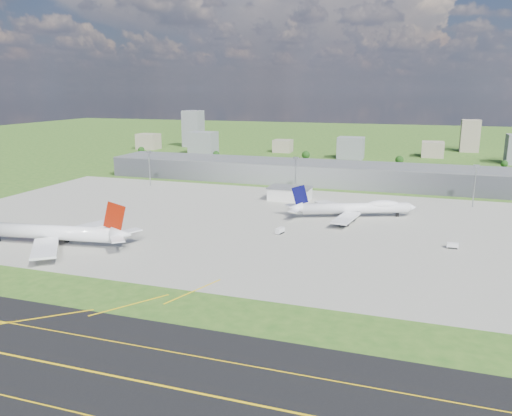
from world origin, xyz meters
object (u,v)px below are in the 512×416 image
(airliner_red_twin, at_px, (52,233))
(van_white_near, at_px, (280,231))
(airliner_blue_quad, at_px, (355,208))
(crash_tender, at_px, (29,232))
(van_white_far, at_px, (453,246))
(tug_yellow, at_px, (119,233))
(fire_truck, at_px, (54,235))

(airliner_red_twin, height_order, van_white_near, airliner_red_twin)
(airliner_blue_quad, distance_m, crash_tender, 169.76)
(van_white_near, bearing_deg, van_white_far, -73.25)
(tug_yellow, bearing_deg, van_white_near, -18.89)
(fire_truck, relative_size, van_white_near, 1.23)
(airliner_red_twin, height_order, van_white_far, airliner_red_twin)
(van_white_near, bearing_deg, fire_truck, 127.99)
(airliner_red_twin, bearing_deg, van_white_near, -159.10)
(airliner_blue_quad, xyz_separation_m, crash_tender, (-147.13, -84.61, -3.71))
(airliner_blue_quad, distance_m, van_white_near, 54.13)
(airliner_blue_quad, bearing_deg, crash_tender, -171.36)
(fire_truck, bearing_deg, van_white_far, 22.00)
(crash_tender, height_order, van_white_near, crash_tender)
(airliner_blue_quad, distance_m, van_white_far, 64.83)
(airliner_blue_quad, xyz_separation_m, van_white_near, (-31.13, -44.12, -3.80))
(van_white_far, bearing_deg, crash_tender, -167.28)
(crash_tender, xyz_separation_m, van_white_near, (115.99, 40.49, -0.09))
(airliner_red_twin, height_order, airliner_blue_quad, airliner_red_twin)
(tug_yellow, bearing_deg, fire_truck, 171.90)
(tug_yellow, relative_size, van_white_near, 0.61)
(airliner_blue_quad, bearing_deg, fire_truck, -168.30)
(airliner_blue_quad, xyz_separation_m, tug_yellow, (-105.79, -70.35, -4.35))
(crash_tender, xyz_separation_m, van_white_far, (195.83, 41.99, -0.24))
(fire_truck, height_order, tug_yellow, fire_truck)
(crash_tender, height_order, tug_yellow, crash_tender)
(airliner_blue_quad, height_order, tug_yellow, airliner_blue_quad)
(fire_truck, bearing_deg, tug_yellow, 38.80)
(airliner_blue_quad, relative_size, van_white_near, 11.32)
(airliner_red_twin, distance_m, van_white_near, 106.22)
(airliner_blue_quad, xyz_separation_m, fire_truck, (-131.67, -85.38, -3.60))
(airliner_blue_quad, relative_size, tug_yellow, 18.71)
(fire_truck, xyz_separation_m, crash_tender, (-15.45, 0.78, -0.10))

